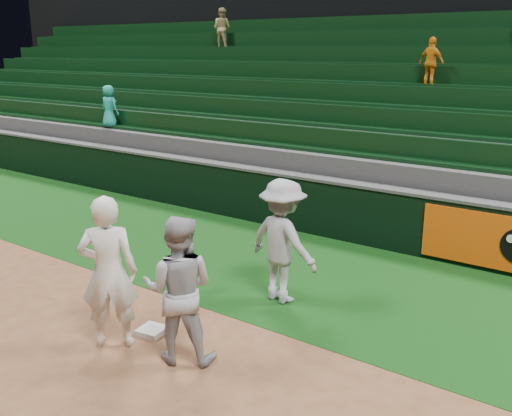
% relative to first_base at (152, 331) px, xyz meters
% --- Properties ---
extents(ground, '(70.00, 70.00, 0.00)m').
position_rel_first_base_xyz_m(ground, '(0.32, 0.14, -0.04)').
color(ground, brown).
rests_on(ground, ground).
extents(foul_grass, '(36.00, 4.20, 0.01)m').
position_rel_first_base_xyz_m(foul_grass, '(0.32, 3.14, -0.04)').
color(foul_grass, black).
rests_on(foul_grass, ground).
extents(first_base, '(0.41, 0.41, 0.08)m').
position_rel_first_base_xyz_m(first_base, '(0.00, 0.00, 0.00)').
color(first_base, silver).
rests_on(first_base, ground).
extents(first_baseman, '(0.91, 0.88, 2.10)m').
position_rel_first_base_xyz_m(first_baseman, '(-0.20, -0.52, 1.01)').
color(first_baseman, white).
rests_on(first_baseman, ground).
extents(baserunner, '(1.18, 1.09, 1.93)m').
position_rel_first_base_xyz_m(baserunner, '(0.80, -0.25, 0.93)').
color(baserunner, '#A2A4AC').
rests_on(baserunner, ground).
extents(base_coach, '(1.38, 0.94, 1.98)m').
position_rel_first_base_xyz_m(base_coach, '(0.88, 2.01, 0.96)').
color(base_coach, '#9698A2').
rests_on(base_coach, foul_grass).
extents(field_wall, '(36.00, 0.45, 1.25)m').
position_rel_first_base_xyz_m(field_wall, '(0.35, 5.34, 0.59)').
color(field_wall, black).
rests_on(field_wall, ground).
extents(stadium_seating, '(36.00, 5.95, 5.19)m').
position_rel_first_base_xyz_m(stadium_seating, '(0.32, 9.11, 1.66)').
color(stadium_seating, '#353538').
rests_on(stadium_seating, ground).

